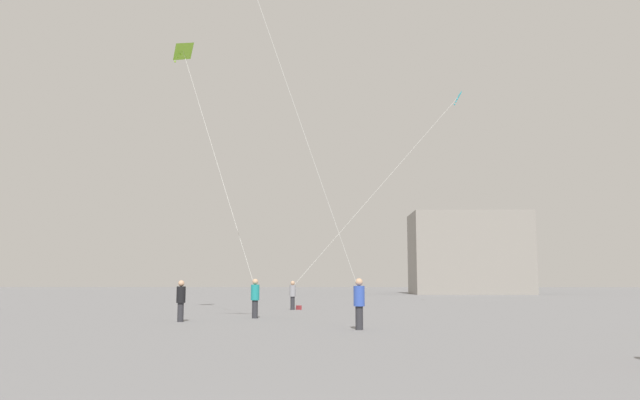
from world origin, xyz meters
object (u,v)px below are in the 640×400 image
Objects in this scene: person_in_teal at (255,297)px; person_in_black at (181,299)px; building_left_hall at (469,253)px; person_in_grey at (293,294)px; person_in_blue at (359,301)px; handbag_beside_flyer at (299,308)px; kite_lime_delta at (184,55)px; kite_cyan_delta at (452,104)px.

person_in_black is at bearing -158.13° from person_in_teal.
person_in_teal is at bearing -112.24° from building_left_hall.
person_in_grey is 14.72m from person_in_blue.
person_in_blue reaches higher than person_in_black.
person_in_black is 0.12× the size of building_left_hall.
handbag_beside_flyer is at bearing -11.03° from person_in_black.
person_in_teal reaches higher than person_in_black.
kite_lime_delta is at bearing 79.66° from person_in_blue.
building_left_hall is at bearing -13.32° from person_in_black.
person_in_grey is at bearing 61.99° from person_in_teal.
kite_cyan_delta is (14.18, 15.65, 12.59)m from person_in_black.
person_in_black is at bearing 98.96° from person_in_blue.
kite_cyan_delta is 37.47m from building_left_hall.
building_left_hall is 44.83m from handbag_beside_flyer.
person_in_blue is (3.24, -14.36, 0.05)m from person_in_grey.
person_in_black reaches higher than person_in_grey.
person_in_teal is 21.54m from kite_cyan_delta.
person_in_blue is 5.41× the size of handbag_beside_flyer.
kite_cyan_delta is at bearing 26.95° from handbag_beside_flyer.
person_in_blue is 0.13× the size of kite_cyan_delta.
kite_cyan_delta is (7.11, 19.55, 12.55)m from person_in_blue.
person_in_grey is 0.94× the size of person_in_blue.
building_left_hall is at bearing 22.05° from person_in_blue.
handbag_beside_flyer is (-2.89, 14.46, -0.83)m from person_in_blue.
kite_lime_delta is at bearing 121.80° from person_in_teal.
person_in_teal is 0.14× the size of kite_lime_delta.
person_in_blue is 57.33m from building_left_hall.
person_in_grey is at bearing 50.55° from person_in_blue.
building_left_hall is at bearing 61.79° from kite_lime_delta.
kite_cyan_delta is 41.02× the size of handbag_beside_flyer.
person_in_grey is 0.12× the size of building_left_hall.
person_in_grey is 44.99m from building_left_hall.
person_in_teal is 52.77m from building_left_hall.
kite_lime_delta is at bearing -141.16° from handbag_beside_flyer.
person_in_blue reaches higher than person_in_grey.
building_left_hall is at bearing -179.35° from person_in_grey.
person_in_blue is 0.14× the size of kite_lime_delta.
building_left_hall is 43.69× the size of handbag_beside_flyer.
person_in_grey is 5.10× the size of handbag_beside_flyer.
handbag_beside_flyer is (4.18, 10.56, -0.79)m from person_in_black.
kite_cyan_delta is (10.35, 5.19, 12.60)m from person_in_grey.
person_in_blue is 0.12× the size of building_left_hall.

